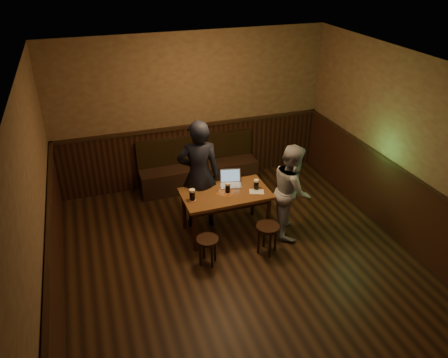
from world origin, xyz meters
name	(u,v)px	position (x,y,z in m)	size (l,w,h in m)	color
room	(248,196)	(0.00, 0.22, 1.20)	(5.04, 6.04, 2.84)	black
bench	(198,171)	(0.02, 2.75, 0.31)	(2.20, 0.50, 0.95)	black
pub_table	(226,198)	(0.02, 1.16, 0.62)	(1.35, 0.78, 0.72)	brown
stool_left	(208,244)	(-0.48, 0.50, 0.34)	(0.38, 0.38, 0.43)	black
stool_right	(268,231)	(0.43, 0.46, 0.37)	(0.37, 0.37, 0.47)	black
pint_left	(192,195)	(-0.52, 1.11, 0.81)	(0.12, 0.12, 0.18)	#A12A13
pint_mid	(228,188)	(0.05, 1.15, 0.80)	(0.11, 0.11, 0.16)	#A12A13
pint_right	(256,184)	(0.50, 1.11, 0.80)	(0.10, 0.10, 0.16)	#A12A13
laptop	(231,181)	(0.18, 1.38, 0.78)	(0.37, 0.32, 0.23)	silver
menu	(257,192)	(0.47, 1.03, 0.72)	(0.22, 0.15, 0.00)	silver
person_suit	(199,175)	(-0.31, 1.50, 0.90)	(0.66, 0.43, 1.81)	black
person_grey	(292,190)	(0.98, 0.85, 0.75)	(0.73, 0.57, 1.50)	#96969B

